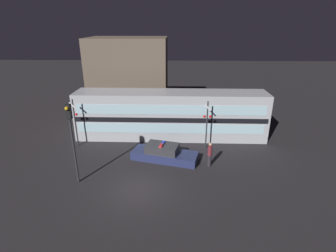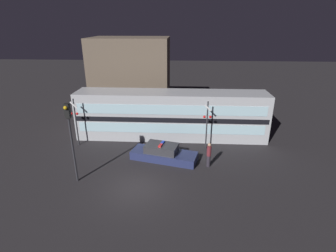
{
  "view_description": "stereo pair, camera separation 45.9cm",
  "coord_description": "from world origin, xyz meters",
  "px_view_note": "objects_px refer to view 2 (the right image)",
  "views": [
    {
      "loc": [
        2.35,
        -13.85,
        9.79
      ],
      "look_at": [
        1.68,
        6.09,
        1.88
      ],
      "focal_mm": 28.0,
      "sensor_mm": 36.0,
      "label": 1
    },
    {
      "loc": [
        2.81,
        -13.83,
        9.79
      ],
      "look_at": [
        1.68,
        6.09,
        1.88
      ],
      "focal_mm": 28.0,
      "sensor_mm": 36.0,
      "label": 2
    }
  ],
  "objects_px": {
    "police_car": "(163,154)",
    "train": "(171,115)",
    "crossing_signal_near": "(207,123)",
    "traffic_light_corner": "(70,129)",
    "pedestrian": "(209,155)"
  },
  "relations": [
    {
      "from": "pedestrian",
      "to": "train",
      "type": "bearing_deg",
      "value": 119.13
    },
    {
      "from": "train",
      "to": "crossing_signal_near",
      "type": "xyz_separation_m",
      "value": [
        2.97,
        -2.39,
        0.22
      ]
    },
    {
      "from": "train",
      "to": "traffic_light_corner",
      "type": "distance_m",
      "value": 9.78
    },
    {
      "from": "pedestrian",
      "to": "crossing_signal_near",
      "type": "height_order",
      "value": "crossing_signal_near"
    },
    {
      "from": "police_car",
      "to": "traffic_light_corner",
      "type": "xyz_separation_m",
      "value": [
        -5.48,
        -3.27,
        3.24
      ]
    },
    {
      "from": "police_car",
      "to": "crossing_signal_near",
      "type": "bearing_deg",
      "value": 44.66
    },
    {
      "from": "police_car",
      "to": "train",
      "type": "bearing_deg",
      "value": 98.79
    },
    {
      "from": "train",
      "to": "crossing_signal_near",
      "type": "relative_size",
      "value": 4.12
    },
    {
      "from": "crossing_signal_near",
      "to": "traffic_light_corner",
      "type": "xyz_separation_m",
      "value": [
        -8.85,
        -5.26,
        1.41
      ]
    },
    {
      "from": "train",
      "to": "crossing_signal_near",
      "type": "bearing_deg",
      "value": -38.82
    },
    {
      "from": "train",
      "to": "police_car",
      "type": "distance_m",
      "value": 4.68
    },
    {
      "from": "crossing_signal_near",
      "to": "traffic_light_corner",
      "type": "bearing_deg",
      "value": -149.3
    },
    {
      "from": "pedestrian",
      "to": "crossing_signal_near",
      "type": "relative_size",
      "value": 0.46
    },
    {
      "from": "train",
      "to": "crossing_signal_near",
      "type": "height_order",
      "value": "train"
    },
    {
      "from": "pedestrian",
      "to": "traffic_light_corner",
      "type": "distance_m",
      "value": 9.55
    }
  ]
}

